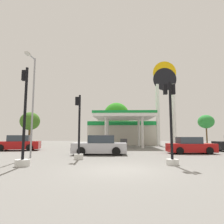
{
  "coord_description": "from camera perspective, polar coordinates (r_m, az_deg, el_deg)",
  "views": [
    {
      "loc": [
        -0.06,
        -9.34,
        1.59
      ],
      "look_at": [
        -0.72,
        11.88,
        4.07
      ],
      "focal_mm": 31.65,
      "sensor_mm": 36.0,
      "label": 1
    }
  ],
  "objects": [
    {
      "name": "traffic_signal_0",
      "position": [
        11.26,
        16.7,
        -5.42
      ],
      "size": [
        0.66,
        0.69,
        4.53
      ],
      "color": "silver",
      "rests_on": "ground"
    },
    {
      "name": "car_1",
      "position": [
        22.97,
        -25.49,
        -8.21
      ],
      "size": [
        4.68,
        2.74,
        1.57
      ],
      "color": "black",
      "rests_on": "ground"
    },
    {
      "name": "tree_2",
      "position": [
        39.9,
        25.51,
        -2.56
      ],
      "size": [
        2.85,
        2.85,
        5.24
      ],
      "color": "brown",
      "rests_on": "ground"
    },
    {
      "name": "car_0",
      "position": [
        16.42,
        -3.5,
        -9.72
      ],
      "size": [
        4.41,
        2.05,
        1.57
      ],
      "color": "black",
      "rests_on": "ground"
    },
    {
      "name": "tree_0",
      "position": [
        39.55,
        -22.62,
        -2.48
      ],
      "size": [
        3.55,
        3.55,
        5.8
      ],
      "color": "brown",
      "rests_on": "ground"
    },
    {
      "name": "corner_streetlamp",
      "position": [
        15.26,
        -22.11,
        4.19
      ],
      "size": [
        0.24,
        1.48,
        7.25
      ],
      "color": "gray",
      "rests_on": "ground"
    },
    {
      "name": "tree_1",
      "position": [
        34.76,
        1.28,
        -1.28
      ],
      "size": [
        4.58,
        4.58,
        7.27
      ],
      "color": "brown",
      "rests_on": "ground"
    },
    {
      "name": "traffic_signal_2",
      "position": [
        13.39,
        -9.62,
        -7.38
      ],
      "size": [
        0.63,
        0.66,
        4.28
      ],
      "color": "silver",
      "rests_on": "ground"
    },
    {
      "name": "traffic_signal_1",
      "position": [
        11.28,
        -24.23,
        -6.69
      ],
      "size": [
        0.73,
        0.73,
        5.2
      ],
      "color": "silver",
      "rests_on": "ground"
    },
    {
      "name": "station_pole_sign",
      "position": [
        30.2,
        15.11,
        5.43
      ],
      "size": [
        3.4,
        0.56,
        12.54
      ],
      "color": "white",
      "rests_on": "ground"
    },
    {
      "name": "ground_plane",
      "position": [
        9.47,
        2.23,
        -16.31
      ],
      "size": [
        90.0,
        90.0,
        0.0
      ],
      "primitive_type": "plane",
      "color": "slate",
      "rests_on": "ground"
    },
    {
      "name": "gas_station",
      "position": [
        32.52,
        3.07,
        -5.66
      ],
      "size": [
        10.96,
        14.06,
        4.43
      ],
      "color": "beige",
      "rests_on": "ground"
    },
    {
      "name": "car_3",
      "position": [
        18.6,
        21.71,
        -9.11
      ],
      "size": [
        4.01,
        1.91,
        1.42
      ],
      "color": "black",
      "rests_on": "ground"
    }
  ]
}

